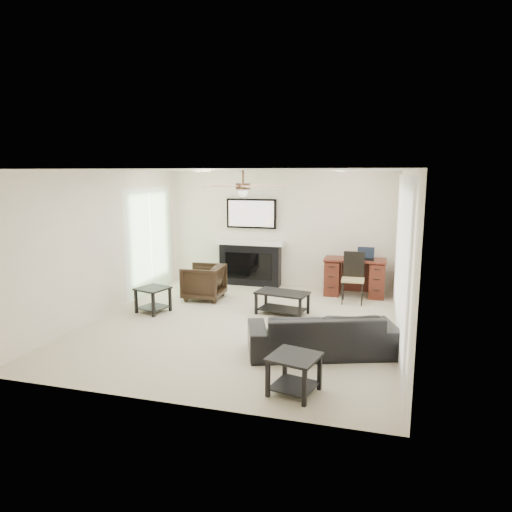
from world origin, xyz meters
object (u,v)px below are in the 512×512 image
Objects in this scene: armchair at (204,282)px; sofa at (322,333)px; desk at (354,277)px; coffee_table at (282,303)px; fireplace_unit at (250,243)px.

sofa is at bearing 48.33° from armchair.
desk is at bearing 108.11° from armchair.
desk is at bearing 64.37° from coffee_table.
armchair is (-2.60, 2.15, 0.05)m from sofa.
coffee_table is at bearing 69.99° from armchair.
sofa is at bearing -94.45° from desk.
fireplace_unit is at bearing -78.54° from sofa.
coffee_table is at bearing -79.44° from sofa.
armchair is 0.62× the size of desk.
desk is at bearing -7.45° from fireplace_unit.
coffee_table is at bearing -125.72° from desk.
desk reaches higher than coffee_table.
fireplace_unit is (0.56, 1.35, 0.61)m from armchair.
desk reaches higher than sofa.
coffee_table is 2.34m from fireplace_unit.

